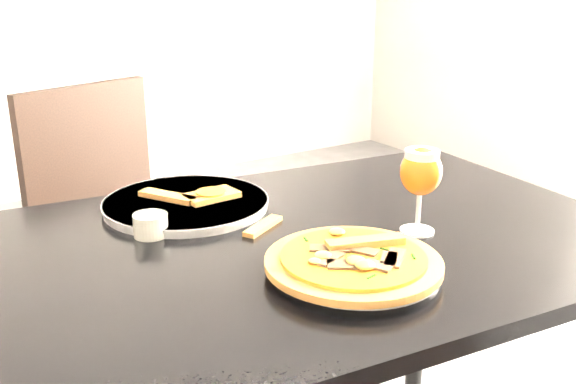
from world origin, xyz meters
TOP-DOWN VIEW (x-y plane):
  - dining_table at (-0.03, 0.20)m, footprint 1.28×0.93m
  - chair_far at (-0.15, 0.95)m, footprint 0.54×0.54m
  - plate_main at (-0.05, 0.04)m, footprint 0.37×0.37m
  - pizza at (-0.06, 0.03)m, footprint 0.28×0.28m
  - plate_second at (-0.16, 0.46)m, footprint 0.44×0.44m
  - crust_scraps at (-0.14, 0.46)m, footprint 0.18×0.15m
  - loose_crust at (-0.09, 0.28)m, footprint 0.11×0.07m
  - sauce_cup at (-0.28, 0.36)m, footprint 0.06×0.06m
  - beer_glass at (0.15, 0.11)m, footprint 0.08×0.08m

SIDE VIEW (x-z plane):
  - chair_far at x=-0.15m, z-range 0.05..0.97m
  - dining_table at x=-0.03m, z-range 0.28..1.03m
  - loose_crust at x=-0.09m, z-range 0.75..0.76m
  - plate_main at x=-0.05m, z-range 0.75..0.76m
  - plate_second at x=-0.16m, z-range 0.75..0.77m
  - sauce_cup at x=-0.28m, z-range 0.75..0.79m
  - pizza at x=-0.06m, z-range 0.76..0.79m
  - crust_scraps at x=-0.14m, z-range 0.77..0.78m
  - beer_glass at x=0.15m, z-range 0.79..0.95m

